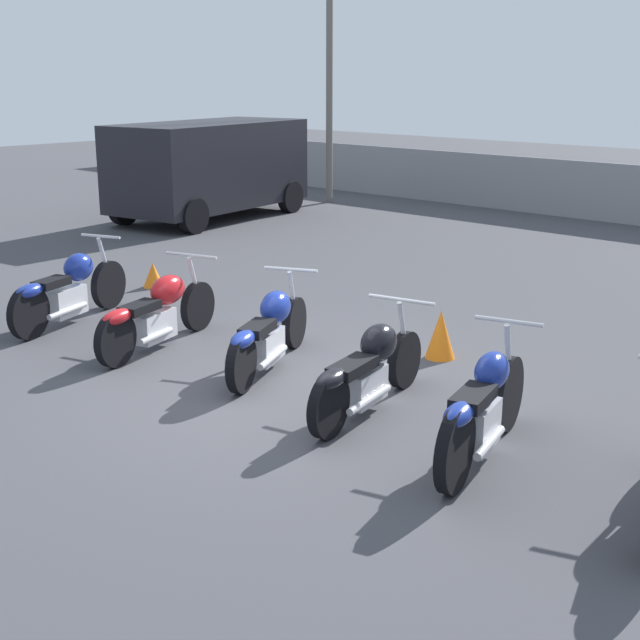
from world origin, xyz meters
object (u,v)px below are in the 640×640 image
parked_van (209,165)px  traffic_cone_near (441,334)px  light_pole_right (330,36)px  motorcycle_slot_2 (269,331)px  motorcycle_slot_0 (69,290)px  traffic_cone_far (153,275)px  motorcycle_slot_1 (157,312)px  motorcycle_slot_3 (368,370)px  motorcycle_slot_4 (483,409)px

parked_van → traffic_cone_near: bearing=-35.6°
light_pole_right → motorcycle_slot_2: bearing=-50.2°
motorcycle_slot_0 → motorcycle_slot_2: (3.12, 0.48, -0.02)m
motorcycle_slot_0 → traffic_cone_far: bearing=93.6°
motorcycle_slot_2 → traffic_cone_near: bearing=29.4°
motorcycle_slot_1 → parked_van: (-6.77, 6.46, 0.71)m
light_pole_right → traffic_cone_near: size_ratio=11.77×
motorcycle_slot_1 → motorcycle_slot_2: size_ratio=1.06×
motorcycle_slot_3 → traffic_cone_far: motorcycle_slot_3 is taller
parked_van → motorcycle_slot_2: bearing=-46.2°
traffic_cone_far → motorcycle_slot_4: bearing=-14.8°
traffic_cone_near → traffic_cone_far: bearing=-178.3°
traffic_cone_near → motorcycle_slot_1: bearing=-143.4°
motorcycle_slot_4 → motorcycle_slot_1: bearing=163.8°
motorcycle_slot_0 → parked_van: size_ratio=0.45×
light_pole_right → motorcycle_slot_1: bearing=-56.7°
motorcycle_slot_2 → traffic_cone_far: 4.22m
motorcycle_slot_0 → traffic_cone_far: motorcycle_slot_0 is taller
motorcycle_slot_1 → traffic_cone_far: (-2.49, 1.77, -0.24)m
parked_van → traffic_cone_far: bearing=-57.2°
parked_van → traffic_cone_near: 10.43m
light_pole_right → motorcycle_slot_0: 11.79m
light_pole_right → motorcycle_slot_0: size_ratio=3.03×
light_pole_right → motorcycle_slot_3: bearing=-45.8°
traffic_cone_near → traffic_cone_far: size_ratio=1.50×
motorcycle_slot_4 → light_pole_right: bearing=122.0°
motorcycle_slot_0 → motorcycle_slot_2: motorcycle_slot_0 is taller
motorcycle_slot_0 → motorcycle_slot_4: bearing=-19.6°
motorcycle_slot_2 → parked_van: (-8.25, 6.11, 0.72)m
motorcycle_slot_1 → traffic_cone_far: size_ratio=5.82×
light_pole_right → traffic_cone_far: 9.91m
parked_van → traffic_cone_near: parked_van is taller
motorcycle_slot_0 → motorcycle_slot_4: 6.05m
traffic_cone_near → motorcycle_slot_0: bearing=-154.1°
motorcycle_slot_2 → motorcycle_slot_4: (2.93, -0.41, 0.02)m
motorcycle_slot_4 → parked_van: size_ratio=0.42×
motorcycle_slot_3 → motorcycle_slot_4: bearing=-19.9°
motorcycle_slot_3 → traffic_cone_far: 5.77m
motorcycle_slot_1 → motorcycle_slot_2: 1.52m
light_pole_right → motorcycle_slot_3: light_pole_right is taller
motorcycle_slot_0 → traffic_cone_near: (4.22, 2.05, -0.17)m
light_pole_right → motorcycle_slot_0: (4.94, -10.15, -3.41)m
motorcycle_slot_3 → parked_van: size_ratio=0.43×
motorcycle_slot_1 → motorcycle_slot_4: (4.41, -0.06, 0.02)m
motorcycle_slot_0 → motorcycle_slot_4: (6.05, 0.08, 0.01)m
motorcycle_slot_2 → traffic_cone_near: (1.10, 1.57, -0.15)m
traffic_cone_near → motorcycle_slot_3: bearing=-75.4°
light_pole_right → motorcycle_slot_2: size_ratio=3.21×
traffic_cone_near → traffic_cone_far: (-5.06, -0.15, -0.09)m
light_pole_right → parked_van: (-0.19, -3.56, -2.71)m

